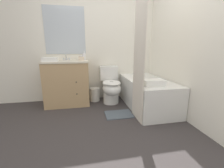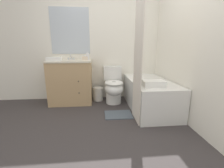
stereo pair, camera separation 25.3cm
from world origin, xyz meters
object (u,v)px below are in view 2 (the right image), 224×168
(sink_faucet, at_px, (71,58))
(bath_towel_folded, at_px, (153,83))
(toilet, at_px, (113,87))
(tissue_box, at_px, (85,58))
(bathtub, at_px, (149,94))
(bath_mat, at_px, (118,115))
(wastebasket, at_px, (98,94))
(vanity_cabinet, at_px, (71,81))
(soap_dispenser, at_px, (88,56))
(hand_towel_folded, at_px, (54,59))

(sink_faucet, relative_size, bath_towel_folded, 0.43)
(toilet, bearing_deg, tissue_box, 162.31)
(bathtub, xyz_separation_m, bath_mat, (-0.62, -0.28, -0.26))
(wastebasket, bearing_deg, sink_faucet, 169.42)
(tissue_box, bearing_deg, vanity_cabinet, -165.34)
(vanity_cabinet, distance_m, wastebasket, 0.63)
(wastebasket, bearing_deg, bath_mat, -66.87)
(wastebasket, distance_m, bath_towel_folded, 1.37)
(toilet, height_order, bath_mat, toilet)
(wastebasket, bearing_deg, soap_dispenser, -177.44)
(bath_towel_folded, bearing_deg, bathtub, 77.53)
(vanity_cabinet, distance_m, bathtub, 1.59)
(toilet, distance_m, bathtub, 0.73)
(sink_faucet, distance_m, tissue_box, 0.32)
(wastebasket, xyz_separation_m, bath_mat, (0.34, -0.80, -0.13))
(bathtub, relative_size, bath_towel_folded, 4.32)
(wastebasket, bearing_deg, bathtub, -28.30)
(sink_faucet, distance_m, toilet, 1.08)
(vanity_cabinet, relative_size, tissue_box, 6.38)
(tissue_box, bearing_deg, bath_mat, -53.82)
(hand_towel_folded, height_order, bath_mat, hand_towel_folded)
(bathtub, relative_size, hand_towel_folded, 5.31)
(sink_faucet, distance_m, wastebasket, 0.96)
(toilet, bearing_deg, soap_dispenser, 161.97)
(bath_mat, bearing_deg, bathtub, 24.34)
(bathtub, bearing_deg, hand_towel_folded, 170.85)
(tissue_box, relative_size, bath_mat, 0.30)
(toilet, xyz_separation_m, wastebasket, (-0.32, 0.18, -0.20))
(toilet, bearing_deg, bath_mat, -88.19)
(toilet, distance_m, bath_towel_folded, 0.99)
(bath_towel_folded, relative_size, bath_mat, 0.72)
(bath_mat, bearing_deg, hand_towel_folded, 153.66)
(tissue_box, xyz_separation_m, bath_mat, (0.59, -0.81, -0.91))
(toilet, xyz_separation_m, soap_dispenser, (-0.52, 0.17, 0.62))
(bathtub, height_order, hand_towel_folded, hand_towel_folded)
(wastebasket, bearing_deg, toilet, -28.70)
(sink_faucet, distance_m, bathtub, 1.76)
(sink_faucet, distance_m, bath_towel_folded, 1.80)
(toilet, relative_size, bath_towel_folded, 2.22)
(bathtub, relative_size, tissue_box, 10.41)
(toilet, xyz_separation_m, tissue_box, (-0.57, 0.18, 0.58))
(wastebasket, height_order, soap_dispenser, soap_dispenser)
(sink_faucet, height_order, bath_mat, sink_faucet)
(vanity_cabinet, xyz_separation_m, bath_mat, (0.89, -0.73, -0.44))
(bathtub, xyz_separation_m, bath_towel_folded, (-0.10, -0.44, 0.31))
(bath_mat, bearing_deg, soap_dispenser, 124.05)
(wastebasket, height_order, bath_towel_folded, bath_towel_folded)
(tissue_box, bearing_deg, sink_faucet, 162.09)
(sink_faucet, xyz_separation_m, toilet, (0.87, -0.28, -0.57))
(bathtub, xyz_separation_m, tissue_box, (-1.21, 0.53, 0.65))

